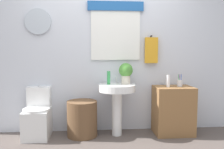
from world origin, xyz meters
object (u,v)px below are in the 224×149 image
object	(u,v)px
toilet	(38,117)
laundry_hamper	(82,119)
pedestal_sink	(117,96)
toothbrush_cup	(180,83)
soap_bottle	(109,78)
potted_plant	(126,72)
wooden_cabinet	(173,110)
lotion_bottle	(168,81)

from	to	relation	value
toilet	laundry_hamper	bearing A→B (deg)	-2.69
laundry_hamper	pedestal_sink	xyz separation A→B (m)	(0.52, -0.00, 0.33)
pedestal_sink	toothbrush_cup	size ratio (longest dim) A/B	4.15
toilet	toothbrush_cup	xyz separation A→B (m)	(2.14, -0.01, 0.49)
soap_bottle	pedestal_sink	bearing A→B (deg)	-22.62
toilet	potted_plant	world-z (taller)	potted_plant
wooden_cabinet	toilet	bearing A→B (deg)	179.14
soap_bottle	wooden_cabinet	bearing A→B (deg)	-2.91
toilet	lotion_bottle	world-z (taller)	lotion_bottle
toilet	toothbrush_cup	size ratio (longest dim) A/B	4.02
laundry_hamper	soap_bottle	size ratio (longest dim) A/B	2.70
wooden_cabinet	toothbrush_cup	xyz separation A→B (m)	(0.10, 0.02, 0.42)
lotion_bottle	laundry_hamper	bearing A→B (deg)	178.22
soap_bottle	toothbrush_cup	xyz separation A→B (m)	(1.08, -0.03, -0.09)
laundry_hamper	wooden_cabinet	xyz separation A→B (m)	(1.38, 0.00, 0.10)
soap_bottle	toilet	bearing A→B (deg)	-178.95
pedestal_sink	wooden_cabinet	distance (m)	0.89
wooden_cabinet	toothbrush_cup	bearing A→B (deg)	11.38
potted_plant	lotion_bottle	distance (m)	0.65
toilet	soap_bottle	xyz separation A→B (m)	(1.05, 0.02, 0.58)
lotion_bottle	wooden_cabinet	bearing A→B (deg)	21.86
toilet	laundry_hamper	xyz separation A→B (m)	(0.65, -0.03, -0.02)
laundry_hamper	wooden_cabinet	size ratio (longest dim) A/B	0.73
wooden_cabinet	lotion_bottle	world-z (taller)	lotion_bottle
lotion_bottle	soap_bottle	bearing A→B (deg)	174.19
lotion_bottle	potted_plant	bearing A→B (deg)	170.90
toilet	pedestal_sink	xyz separation A→B (m)	(1.17, -0.03, 0.30)
wooden_cabinet	toothbrush_cup	distance (m)	0.43
wooden_cabinet	lotion_bottle	size ratio (longest dim) A/B	4.00
toilet	wooden_cabinet	bearing A→B (deg)	-0.86
laundry_hamper	soap_bottle	xyz separation A→B (m)	(0.40, 0.05, 0.60)
laundry_hamper	wooden_cabinet	distance (m)	1.39
pedestal_sink	toothbrush_cup	xyz separation A→B (m)	(0.96, 0.02, 0.19)
wooden_cabinet	lotion_bottle	bearing A→B (deg)	-158.14
pedestal_sink	potted_plant	size ratio (longest dim) A/B	2.43
pedestal_sink	wooden_cabinet	size ratio (longest dim) A/B	1.06
potted_plant	laundry_hamper	bearing A→B (deg)	-174.80
toothbrush_cup	toilet	bearing A→B (deg)	179.72
soap_bottle	potted_plant	world-z (taller)	potted_plant
wooden_cabinet	lotion_bottle	distance (m)	0.47
potted_plant	toothbrush_cup	xyz separation A→B (m)	(0.82, -0.04, -0.17)
laundry_hamper	toothbrush_cup	size ratio (longest dim) A/B	2.85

